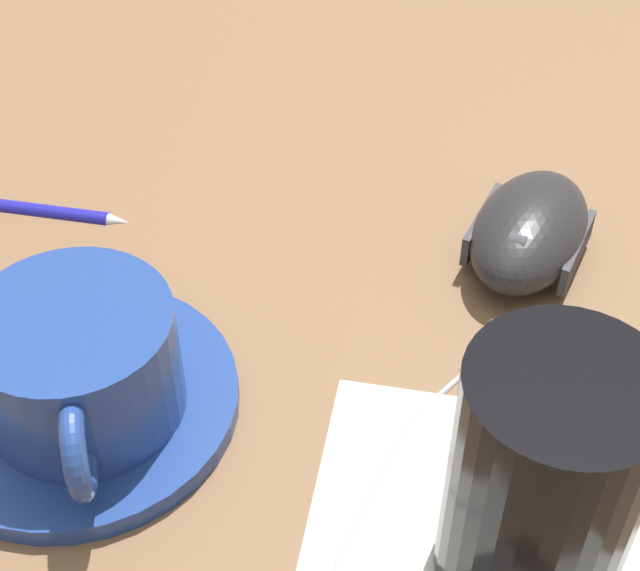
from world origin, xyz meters
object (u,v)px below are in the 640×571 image
saucer (80,403)px  computer_mouse (530,231)px  pen (3,201)px  drinking_glass (544,483)px  coffee_cup (78,365)px

saucer → computer_mouse: computer_mouse is taller
saucer → computer_mouse: size_ratio=1.31×
pen → drinking_glass: bearing=-48.8°
coffee_cup → saucer: bearing=128.2°
saucer → drinking_glass: bearing=-30.4°
saucer → computer_mouse: (0.23, 0.08, 0.01)m
pen → saucer: bearing=-72.3°
coffee_cup → pen: (-0.06, 0.16, -0.03)m
saucer → coffee_cup: bearing=-51.8°
saucer → pen: bearing=107.7°
computer_mouse → pen: (-0.28, 0.08, -0.02)m
computer_mouse → pen: bearing=163.9°
saucer → pen: size_ratio=1.04×
drinking_glass → pen: (-0.23, 0.26, -0.05)m
coffee_cup → drinking_glass: bearing=-29.5°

